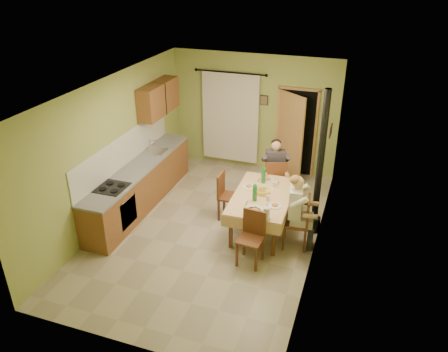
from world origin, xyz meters
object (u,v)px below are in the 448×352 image
at_px(dining_table, 262,212).
at_px(man_right, 297,204).
at_px(chair_right, 296,232).
at_px(chair_near, 250,248).
at_px(stove_flue, 318,184).
at_px(man_far, 275,165).
at_px(chair_far, 274,190).
at_px(chair_left, 229,205).

height_order(dining_table, man_right, man_right).
xyz_separation_m(dining_table, chair_right, (0.72, -0.30, -0.09)).
height_order(chair_near, stove_flue, stove_flue).
bearing_deg(man_far, chair_far, -90.00).
xyz_separation_m(chair_left, stove_flue, (1.69, 0.07, 0.73)).
distance_m(dining_table, chair_far, 1.11).
height_order(chair_far, chair_right, chair_far).
xyz_separation_m(chair_right, man_right, (-0.01, -0.00, 0.59)).
height_order(chair_far, stove_flue, stove_flue).
bearing_deg(chair_right, stove_flue, -29.62).
xyz_separation_m(chair_far, stove_flue, (0.98, -0.83, 0.73)).
relative_size(chair_right, stove_flue, 0.36).
height_order(dining_table, chair_left, chair_left).
xyz_separation_m(chair_right, man_far, (-0.74, 1.43, 0.59)).
xyz_separation_m(man_far, man_right, (0.72, -1.43, 0.00)).
distance_m(chair_near, chair_left, 1.50).
height_order(chair_near, chair_left, chair_left).
distance_m(chair_right, stove_flue, 0.97).
distance_m(dining_table, chair_right, 0.79).
bearing_deg(chair_left, chair_far, 140.84).
bearing_deg(stove_flue, chair_right, -112.79).
xyz_separation_m(chair_far, chair_near, (0.09, -2.16, -0.00)).
xyz_separation_m(chair_left, man_far, (0.71, 0.91, 0.59)).
bearing_deg(stove_flue, dining_table, -163.84).
relative_size(man_right, stove_flue, 0.50).
height_order(chair_right, stove_flue, stove_flue).
relative_size(chair_far, man_right, 0.73).
height_order(dining_table, chair_far, chair_far).
height_order(man_far, man_right, same).
distance_m(dining_table, chair_left, 0.76).
bearing_deg(dining_table, man_far, 89.14).
height_order(dining_table, man_far, man_far).
distance_m(man_far, stove_flue, 1.30).
relative_size(dining_table, chair_far, 1.76).
bearing_deg(dining_table, chair_far, 88.90).
distance_m(dining_table, chair_near, 1.06).
distance_m(chair_near, stove_flue, 1.76).
xyz_separation_m(dining_table, chair_left, (-0.73, 0.21, -0.09)).
height_order(chair_far, chair_left, chair_far).
bearing_deg(chair_near, man_right, -125.55).
bearing_deg(chair_right, man_right, 90.00).
xyz_separation_m(man_right, stove_flue, (0.26, 0.59, 0.15)).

